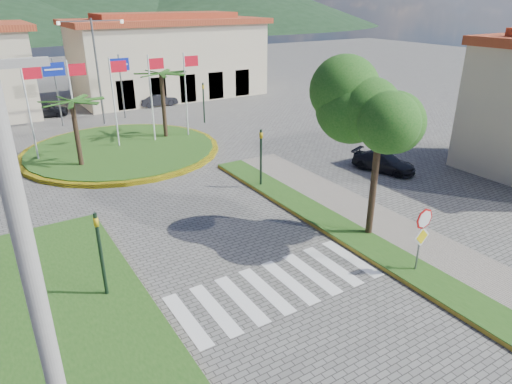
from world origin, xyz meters
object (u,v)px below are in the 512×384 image
roundabout_island (122,149)px  car_side_right (384,162)px  car_dark_b (158,100)px  car_dark_a (45,110)px  utility_pole (42,319)px  stop_sign (422,230)px  deciduous_tree (381,117)px

roundabout_island → car_side_right: (12.00, -11.65, 0.37)m
roundabout_island → car_dark_b: roundabout_island is taller
car_dark_a → car_dark_b: 9.76m
utility_pole → car_side_right: bearing=28.0°
utility_pole → car_dark_a: 35.54m
car_dark_a → car_dark_b: size_ratio=1.05×
car_dark_a → car_dark_b: bearing=-82.1°
stop_sign → deciduous_tree: (0.60, 3.04, 3.38)m
stop_sign → car_dark_a: bearing=102.8°
car_dark_b → car_side_right: (4.92, -23.52, -0.04)m
stop_sign → car_side_right: stop_sign is taller
car_side_right → roundabout_island: bearing=116.0°
stop_sign → car_dark_a: size_ratio=0.72×
utility_pole → car_dark_b: (14.58, 33.87, -3.92)m
utility_pole → car_dark_a: (4.88, 34.99, -3.88)m
stop_sign → car_dark_a: (-7.52, 33.03, -1.17)m
roundabout_island → car_dark_a: (-2.62, 12.99, 0.45)m
stop_sign → deciduous_tree: 4.59m
deciduous_tree → utility_pole: size_ratio=0.76×
roundabout_island → car_dark_a: 13.26m
stop_sign → roundabout_island: bearing=103.7°
car_dark_b → roundabout_island: bearing=151.3°
roundabout_island → deciduous_tree: bearing=-72.1°
car_dark_b → car_dark_a: bearing=85.4°
roundabout_island → deciduous_tree: deciduous_tree is taller
roundabout_island → car_dark_b: bearing=59.2°
stop_sign → deciduous_tree: size_ratio=0.39×
stop_sign → car_dark_b: size_ratio=0.76×
deciduous_tree → car_dark_b: (1.58, 28.87, -4.60)m
deciduous_tree → car_side_right: 9.61m
deciduous_tree → car_side_right: deciduous_tree is taller
utility_pole → car_dark_b: utility_pole is taller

